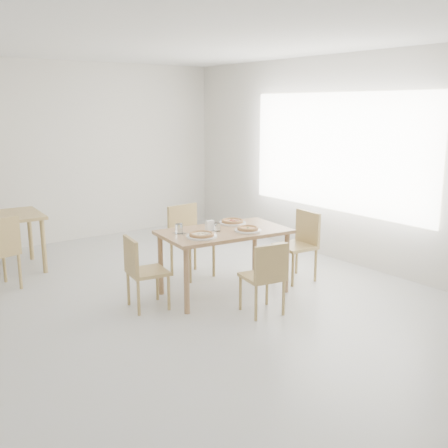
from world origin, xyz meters
TOP-DOWN VIEW (x-y plane):
  - room at (2.98, 0.30)m, footprint 7.28×7.00m
  - main_table at (0.89, 0.06)m, footprint 1.51×0.96m
  - chair_south at (0.84, -0.71)m, footprint 0.44×0.44m
  - chair_north at (0.93, 0.88)m, footprint 0.48×0.48m
  - chair_west at (-0.10, 0.20)m, footprint 0.44×0.44m
  - chair_east at (1.96, -0.09)m, footprint 0.45×0.45m
  - plate_margherita at (1.07, -0.14)m, footprint 0.30×0.30m
  - plate_mushroom at (0.50, -0.06)m, footprint 0.33×0.33m
  - plate_pepperoni at (1.17, 0.27)m, footprint 0.32×0.32m
  - pizza_margherita at (1.07, -0.14)m, footprint 0.27×0.27m
  - pizza_mushroom at (0.50, -0.06)m, footprint 0.35×0.35m
  - pizza_pepperoni at (1.17, 0.27)m, footprint 0.34×0.34m
  - tumbler_a at (0.40, 0.23)m, footprint 0.08×0.08m
  - tumbler_b at (0.80, 0.07)m, footprint 0.07×0.07m
  - napkin_holder at (0.72, 0.11)m, footprint 0.12×0.07m
  - fork_a at (0.38, 0.22)m, footprint 0.06×0.19m
  - fork_b at (0.45, 0.18)m, footprint 0.04×0.17m

SIDE VIEW (x-z plane):
  - chair_south at x=0.84m, z-range 0.06..0.84m
  - chair_west at x=-0.10m, z-range 0.06..0.85m
  - chair_east at x=1.96m, z-range 0.07..0.92m
  - chair_north at x=0.93m, z-range 0.07..0.97m
  - main_table at x=0.89m, z-range 0.29..1.04m
  - fork_a at x=0.38m, z-range 0.75..0.76m
  - fork_b at x=0.45m, z-range 0.75..0.76m
  - plate_margherita at x=1.07m, z-range 0.75..0.77m
  - plate_mushroom at x=0.50m, z-range 0.75..0.77m
  - plate_pepperoni at x=1.17m, z-range 0.75..0.77m
  - pizza_margherita at x=1.07m, z-range 0.76..0.80m
  - pizza_mushroom at x=0.50m, z-range 0.76..0.80m
  - pizza_pepperoni at x=1.17m, z-range 0.77..0.80m
  - tumbler_b at x=0.80m, z-range 0.75..0.84m
  - tumbler_a at x=0.40m, z-range 0.75..0.86m
  - napkin_holder at x=0.72m, z-range 0.75..0.87m
  - room at x=2.98m, z-range -2.00..5.00m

